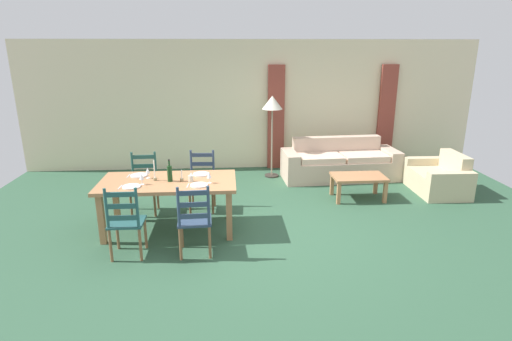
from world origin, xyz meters
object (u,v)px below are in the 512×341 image
(dining_table, at_px, (168,186))
(wine_glass_near_right, at_px, (209,175))
(coffee_cup_primary, at_px, (191,179))
(dining_chair_far_right, at_px, (202,181))
(coffee_table, at_px, (359,179))
(wine_glass_near_left, at_px, (142,177))
(armchair_upholstered, at_px, (440,179))
(wine_glass_far_left, at_px, (148,171))
(dining_chair_near_right, at_px, (195,220))
(dining_chair_far_left, at_px, (144,183))
(standing_lamp, at_px, (272,108))
(wine_bottle, at_px, (170,173))
(couch, at_px, (339,164))
(dining_chair_near_left, at_px, (126,222))

(dining_table, distance_m, wine_glass_near_right, 0.64)
(coffee_cup_primary, bearing_deg, wine_glass_near_right, -18.40)
(dining_chair_far_right, bearing_deg, coffee_table, 5.91)
(wine_glass_near_left, bearing_deg, armchair_upholstered, 16.20)
(wine_glass_near_right, xyz_separation_m, wine_glass_far_left, (-0.88, 0.28, 0.00))
(dining_chair_near_right, xyz_separation_m, dining_chair_far_right, (0.01, 1.57, 0.00))
(dining_chair_far_left, bearing_deg, coffee_cup_primary, -44.24)
(dining_table, distance_m, coffee_cup_primary, 0.36)
(wine_glass_near_left, bearing_deg, standing_lamp, 51.72)
(dining_chair_far_right, bearing_deg, dining_chair_near_right, -90.39)
(dining_chair_far_left, xyz_separation_m, wine_glass_near_right, (1.07, -0.88, 0.38))
(dining_chair_near_right, xyz_separation_m, dining_chair_far_left, (-0.90, 1.51, 0.00))
(wine_glass_near_left, bearing_deg, wine_bottle, 18.27)
(dining_chair_near_right, xyz_separation_m, wine_bottle, (-0.38, 0.75, 0.39))
(wine_glass_near_left, relative_size, wine_glass_near_right, 1.00)
(dining_table, xyz_separation_m, coffee_cup_primary, (0.33, -0.06, 0.13))
(dining_table, height_order, coffee_table, dining_table)
(coffee_table, bearing_deg, standing_lamp, 134.20)
(wine_glass_near_left, bearing_deg, wine_glass_near_right, 0.06)
(coffee_table, bearing_deg, armchair_upholstered, 8.80)
(standing_lamp, bearing_deg, coffee_table, -45.80)
(dining_table, distance_m, armchair_upholstered, 4.90)
(wine_glass_near_right, bearing_deg, dining_chair_far_left, 140.68)
(dining_table, bearing_deg, armchair_upholstered, 15.55)
(dining_chair_near_right, bearing_deg, wine_glass_near_right, 74.92)
(wine_glass_far_left, relative_size, coffee_cup_primary, 1.79)
(dining_chair_far_right, relative_size, coffee_table, 1.07)
(wine_glass_near_right, relative_size, couch, 0.07)
(couch, bearing_deg, wine_bottle, -142.84)
(wine_bottle, bearing_deg, dining_chair_near_right, -63.17)
(dining_chair_near_left, relative_size, dining_chair_far_left, 1.00)
(wine_glass_near_right, bearing_deg, wine_bottle, 167.79)
(dining_chair_far_left, relative_size, wine_glass_near_left, 5.96)
(dining_chair_far_right, bearing_deg, dining_chair_far_left, -176.49)
(dining_chair_near_right, bearing_deg, coffee_table, 34.51)
(wine_bottle, relative_size, wine_glass_far_left, 1.96)
(wine_bottle, xyz_separation_m, wine_glass_near_left, (-0.36, -0.12, -0.01))
(dining_table, distance_m, wine_bottle, 0.21)
(dining_chair_far_right, distance_m, wine_glass_near_left, 1.26)
(dining_table, height_order, wine_bottle, wine_bottle)
(dining_chair_far_left, relative_size, wine_bottle, 3.04)
(dining_table, xyz_separation_m, couch, (3.08, 2.28, -0.37))
(coffee_table, bearing_deg, dining_table, -161.10)
(wine_bottle, relative_size, wine_glass_near_right, 1.96)
(dining_chair_far_left, relative_size, coffee_table, 1.07)
(wine_bottle, xyz_separation_m, wine_glass_near_right, (0.55, -0.12, -0.01))
(wine_glass_near_left, height_order, wine_glass_near_right, same)
(armchair_upholstered, relative_size, standing_lamp, 0.72)
(wine_glass_near_left, height_order, coffee_table, wine_glass_near_left)
(wine_glass_far_left, bearing_deg, dining_chair_near_right, -52.06)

